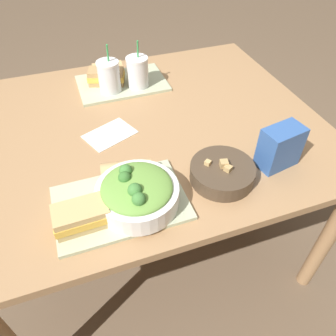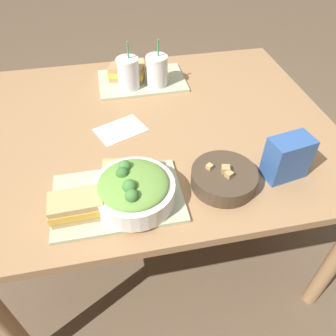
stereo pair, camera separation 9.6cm
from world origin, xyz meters
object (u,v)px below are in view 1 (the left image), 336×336
object	(u,v)px
drink_cup_red	(138,73)
chip_bag	(280,147)
sandwich_far	(106,76)
drink_cup_dark	(109,77)
salad_bowl	(137,192)
napkin_folded	(110,134)
soup_bowl	(222,172)
baguette_near	(127,170)
baguette_far	(108,68)
sandwich_near	(82,216)

from	to	relation	value
drink_cup_red	chip_bag	xyz separation A→B (m)	(0.29, -0.61, -0.00)
sandwich_far	drink_cup_dark	bearing A→B (deg)	-69.41
salad_bowl	sandwich_far	xyz separation A→B (m)	(0.06, 0.70, -0.01)
drink_cup_dark	drink_cup_red	bearing A→B (deg)	-0.00
napkin_folded	drink_cup_dark	bearing A→B (deg)	76.70
salad_bowl	napkin_folded	world-z (taller)	salad_bowl
soup_bowl	baguette_near	bearing A→B (deg)	161.13
baguette_far	sandwich_far	bearing A→B (deg)	167.62
baguette_near	drink_cup_dark	size ratio (longest dim) A/B	0.80
baguette_near	napkin_folded	world-z (taller)	baguette_near
sandwich_near	sandwich_far	bearing A→B (deg)	71.64
sandwich_near	baguette_near	bearing A→B (deg)	38.22
drink_cup_red	soup_bowl	bearing A→B (deg)	-81.16
drink_cup_dark	napkin_folded	world-z (taller)	drink_cup_dark
soup_bowl	drink_cup_dark	distance (m)	0.65
drink_cup_red	drink_cup_dark	bearing A→B (deg)	180.00
salad_bowl	soup_bowl	distance (m)	0.28
drink_cup_red	chip_bag	distance (m)	0.68
sandwich_far	baguette_far	world-z (taller)	sandwich_far
napkin_folded	sandwich_near	bearing A→B (deg)	-112.04
sandwich_far	chip_bag	distance (m)	0.80
salad_bowl	sandwich_far	size ratio (longest dim) A/B	1.38
chip_bag	baguette_near	bearing A→B (deg)	159.01
soup_bowl	chip_bag	bearing A→B (deg)	1.22
soup_bowl	chip_bag	world-z (taller)	chip_bag
sandwich_far	chip_bag	world-z (taller)	chip_bag
drink_cup_red	baguette_near	bearing A→B (deg)	-109.03
sandwich_far	soup_bowl	bearing A→B (deg)	-53.39
sandwich_far	drink_cup_red	xyz separation A→B (m)	(0.12, -0.07, 0.03)
baguette_near	drink_cup_red	bearing A→B (deg)	-9.04
sandwich_far	chip_bag	xyz separation A→B (m)	(0.42, -0.68, 0.03)
baguette_near	baguette_far	distance (m)	0.67
sandwich_far	baguette_far	distance (m)	0.08
soup_bowl	sandwich_far	bearing A→B (deg)	107.83
drink_cup_dark	napkin_folded	distance (m)	0.30
baguette_far	drink_cup_red	xyz separation A→B (m)	(0.10, -0.14, 0.03)
sandwich_far	sandwich_near	bearing A→B (deg)	-87.91
drink_cup_dark	soup_bowl	bearing A→B (deg)	-70.58
baguette_far	drink_cup_dark	bearing A→B (deg)	175.59
drink_cup_red	chip_bag	world-z (taller)	drink_cup_red
baguette_near	salad_bowl	bearing A→B (deg)	-169.81
drink_cup_dark	chip_bag	size ratio (longest dim) A/B	1.42
sandwich_far	drink_cup_red	bearing A→B (deg)	-9.10
sandwich_far	baguette_far	size ratio (longest dim) A/B	1.28
soup_bowl	baguette_far	size ratio (longest dim) A/B	1.50
salad_bowl	soup_bowl	size ratio (longest dim) A/B	1.17
baguette_far	drink_cup_red	distance (m)	0.18
sandwich_near	baguette_far	distance (m)	0.83
sandwich_near	baguette_far	xyz separation A→B (m)	(0.24, 0.80, -0.00)
chip_bag	napkin_folded	distance (m)	0.59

